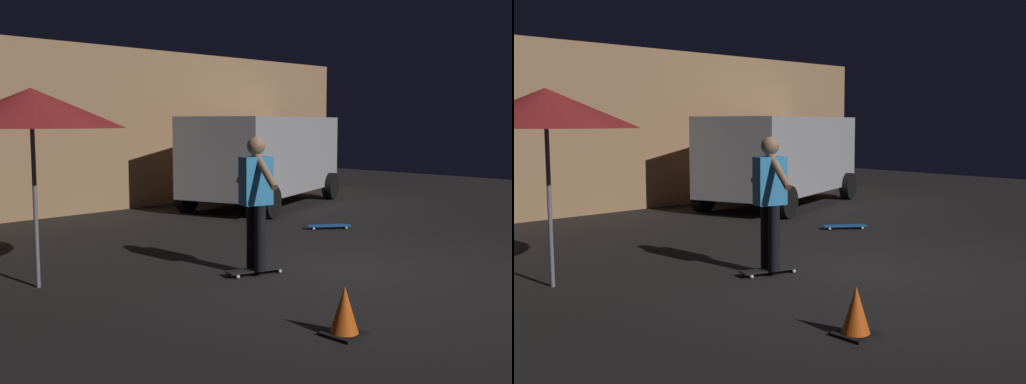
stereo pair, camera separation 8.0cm
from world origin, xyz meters
TOP-DOWN VIEW (x-y plane):
  - ground_plane at (0.00, 0.00)m, footprint 28.00×28.00m
  - low_building at (1.43, 9.15)m, footprint 12.94×4.33m
  - parked_van at (3.66, 5.33)m, footprint 4.97×3.41m
  - patio_umbrella at (-3.32, 2.12)m, footprint 2.10×2.10m
  - skateboard_ridden at (-1.08, 0.78)m, footprint 0.80×0.41m
  - skateboard_spare at (2.19, 2.24)m, footprint 0.75×0.62m
  - skater at (-1.08, 0.78)m, footprint 0.43×0.97m
  - traffic_cone at (-2.08, -1.38)m, footprint 0.34×0.34m

SIDE VIEW (x-z plane):
  - ground_plane at x=0.00m, z-range 0.00..0.00m
  - skateboard_ridden at x=-1.08m, z-range 0.02..0.09m
  - skateboard_spare at x=2.19m, z-range 0.02..0.09m
  - traffic_cone at x=-2.08m, z-range -0.02..0.44m
  - skater at x=-1.08m, z-range 0.20..1.87m
  - parked_van at x=3.66m, z-range 0.15..2.18m
  - low_building at x=1.43m, z-range 0.00..3.53m
  - patio_umbrella at x=-3.32m, z-range 0.92..3.22m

